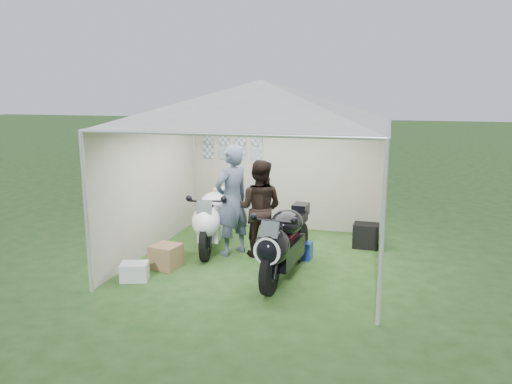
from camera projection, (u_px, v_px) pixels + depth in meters
ground at (261, 258)px, 8.56m from camera, size 80.00×80.00×0.00m
canopy_tent at (262, 106)px, 8.06m from camera, size 5.66×5.66×3.00m
motorcycle_white at (212, 218)px, 8.94m from camera, size 0.69×2.11×1.05m
motorcycle_black at (283, 241)px, 7.53m from camera, size 0.61×2.17×1.07m
paddock_stand at (300, 250)px, 8.53m from camera, size 0.42×0.28×0.30m
person_dark_jacket at (260, 208)px, 8.57m from camera, size 0.85×0.68×1.68m
person_blue_jacket at (232, 200)px, 8.61m from camera, size 0.76×0.84×1.93m
equipment_box at (366, 236)px, 9.12m from camera, size 0.46×0.38×0.44m
crate_0 at (135, 272)px, 7.57m from camera, size 0.48×0.42×0.27m
crate_1 at (166, 256)px, 8.09m from camera, size 0.49×0.49×0.38m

